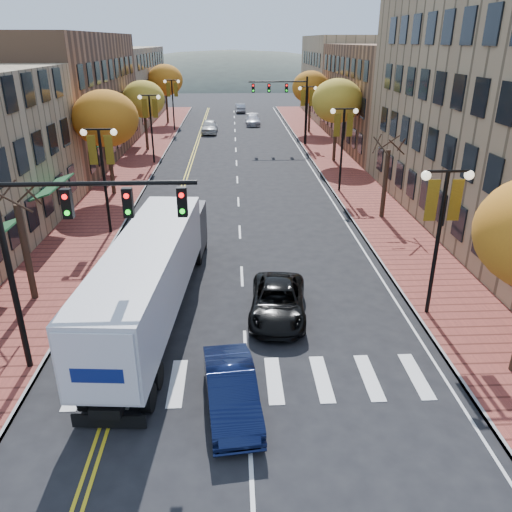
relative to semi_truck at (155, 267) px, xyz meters
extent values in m
plane|color=black|center=(3.50, -6.64, -2.10)|extent=(200.00, 200.00, 0.00)
cube|color=brown|center=(-5.50, 25.86, -2.03)|extent=(4.00, 85.00, 0.15)
cube|color=brown|center=(12.50, 25.86, -2.03)|extent=(4.00, 85.00, 0.15)
cube|color=brown|center=(-13.50, 29.36, 3.40)|extent=(12.00, 24.00, 11.00)
cube|color=#9E8966|center=(-13.50, 54.36, 2.65)|extent=(12.00, 26.00, 9.50)
cube|color=brown|center=(22.00, 35.36, 2.90)|extent=(15.00, 24.00, 10.00)
cube|color=#9E8966|center=(22.00, 57.36, 3.40)|extent=(15.00, 20.00, 11.00)
cylinder|color=#382619|center=(-5.50, 1.36, 0.15)|extent=(0.28, 0.28, 4.20)
cylinder|color=#382619|center=(-5.50, 17.36, 0.50)|extent=(0.28, 0.28, 4.90)
ellipsoid|color=orange|center=(-5.50, 17.36, 3.36)|extent=(4.48, 4.48, 3.81)
cylinder|color=#382619|center=(-5.50, 33.36, 0.32)|extent=(0.28, 0.28, 4.55)
ellipsoid|color=gold|center=(-5.50, 33.36, 2.97)|extent=(4.16, 4.16, 3.54)
cylinder|color=#382619|center=(-5.50, 51.36, 0.57)|extent=(0.28, 0.28, 5.04)
ellipsoid|color=orange|center=(-5.50, 51.36, 3.51)|extent=(4.61, 4.61, 3.92)
cylinder|color=#382619|center=(12.50, 11.36, 0.15)|extent=(0.28, 0.28, 4.20)
cylinder|color=#382619|center=(12.50, 27.36, 0.50)|extent=(0.28, 0.28, 4.90)
ellipsoid|color=gold|center=(12.50, 27.36, 3.36)|extent=(4.48, 4.48, 3.81)
cylinder|color=#382619|center=(12.50, 43.36, 0.43)|extent=(0.28, 0.28, 4.76)
ellipsoid|color=orange|center=(12.50, 43.36, 3.20)|extent=(4.35, 4.35, 3.70)
cylinder|color=black|center=(-4.00, 9.36, 0.90)|extent=(0.16, 0.16, 6.00)
cylinder|color=black|center=(-4.00, 9.36, 3.90)|extent=(1.60, 0.10, 0.10)
sphere|color=#FFF2CC|center=(-4.80, 9.36, 3.75)|extent=(0.36, 0.36, 0.36)
sphere|color=#FFF2CC|center=(-3.20, 9.36, 3.75)|extent=(0.36, 0.36, 0.36)
cube|color=gold|center=(-4.45, 9.36, 2.80)|extent=(0.45, 0.03, 1.60)
cube|color=gold|center=(-3.55, 9.36, 2.80)|extent=(0.45, 0.03, 1.60)
cylinder|color=black|center=(-4.00, 27.36, 0.90)|extent=(0.16, 0.16, 6.00)
cylinder|color=black|center=(-4.00, 27.36, 3.90)|extent=(1.60, 0.10, 0.10)
sphere|color=#FFF2CC|center=(-4.80, 27.36, 3.75)|extent=(0.36, 0.36, 0.36)
sphere|color=#FFF2CC|center=(-3.20, 27.36, 3.75)|extent=(0.36, 0.36, 0.36)
cube|color=gold|center=(-4.45, 27.36, 2.80)|extent=(0.45, 0.03, 1.60)
cube|color=gold|center=(-3.55, 27.36, 2.80)|extent=(0.45, 0.03, 1.60)
cylinder|color=black|center=(-4.00, 45.36, 0.90)|extent=(0.16, 0.16, 6.00)
cylinder|color=black|center=(-4.00, 45.36, 3.90)|extent=(1.60, 0.10, 0.10)
sphere|color=#FFF2CC|center=(-4.80, 45.36, 3.75)|extent=(0.36, 0.36, 0.36)
sphere|color=#FFF2CC|center=(-3.20, 45.36, 3.75)|extent=(0.36, 0.36, 0.36)
cube|color=gold|center=(-4.45, 45.36, 2.80)|extent=(0.45, 0.03, 1.60)
cube|color=gold|center=(-3.55, 45.36, 2.80)|extent=(0.45, 0.03, 1.60)
cylinder|color=black|center=(11.00, -0.64, 0.90)|extent=(0.16, 0.16, 6.00)
cylinder|color=black|center=(11.00, -0.64, 3.90)|extent=(1.60, 0.10, 0.10)
sphere|color=#FFF2CC|center=(10.20, -0.64, 3.75)|extent=(0.36, 0.36, 0.36)
sphere|color=#FFF2CC|center=(11.80, -0.64, 3.75)|extent=(0.36, 0.36, 0.36)
cube|color=gold|center=(10.55, -0.64, 2.80)|extent=(0.45, 0.03, 1.60)
cube|color=gold|center=(11.45, -0.64, 2.80)|extent=(0.45, 0.03, 1.60)
cylinder|color=black|center=(11.00, 17.36, 0.90)|extent=(0.16, 0.16, 6.00)
cylinder|color=black|center=(11.00, 17.36, 3.90)|extent=(1.60, 0.10, 0.10)
sphere|color=#FFF2CC|center=(10.20, 17.36, 3.75)|extent=(0.36, 0.36, 0.36)
sphere|color=#FFF2CC|center=(11.80, 17.36, 3.75)|extent=(0.36, 0.36, 0.36)
cube|color=gold|center=(10.55, 17.36, 2.80)|extent=(0.45, 0.03, 1.60)
cube|color=gold|center=(11.45, 17.36, 2.80)|extent=(0.45, 0.03, 1.60)
cylinder|color=black|center=(11.00, 35.36, 0.90)|extent=(0.16, 0.16, 6.00)
cylinder|color=black|center=(11.00, 35.36, 3.90)|extent=(1.60, 0.10, 0.10)
sphere|color=#FFF2CC|center=(10.20, 35.36, 3.75)|extent=(0.36, 0.36, 0.36)
sphere|color=#FFF2CC|center=(11.80, 35.36, 3.75)|extent=(0.36, 0.36, 0.36)
cube|color=gold|center=(10.55, 35.36, 2.80)|extent=(0.45, 0.03, 1.60)
cube|color=gold|center=(11.45, 35.36, 2.80)|extent=(0.45, 0.03, 1.60)
cylinder|color=black|center=(-3.90, -3.64, 1.40)|extent=(0.20, 0.20, 7.00)
cylinder|color=black|center=(-0.90, -3.64, 4.40)|extent=(6.00, 0.14, 0.14)
cube|color=black|center=(-1.80, -3.64, 3.80)|extent=(0.30, 0.25, 0.90)
sphere|color=#FF0C0C|center=(-1.80, -3.78, 4.05)|extent=(0.16, 0.16, 0.16)
cube|color=black|center=(0.00, -3.64, 3.80)|extent=(0.30, 0.25, 0.90)
sphere|color=#FF0C0C|center=(0.00, -3.78, 4.05)|extent=(0.16, 0.16, 0.16)
cube|color=black|center=(1.62, -3.64, 3.80)|extent=(0.30, 0.25, 0.90)
sphere|color=#FF0C0C|center=(1.62, -3.78, 4.05)|extent=(0.16, 0.16, 0.16)
cylinder|color=black|center=(10.90, 35.36, 1.40)|extent=(0.20, 0.20, 7.00)
cylinder|color=black|center=(7.90, 35.36, 4.40)|extent=(6.00, 0.14, 0.14)
cube|color=black|center=(8.80, 35.36, 3.80)|extent=(0.30, 0.25, 0.90)
sphere|color=#FF0C0C|center=(8.80, 35.22, 4.05)|extent=(0.16, 0.16, 0.16)
cube|color=black|center=(7.00, 35.36, 3.80)|extent=(0.30, 0.25, 0.90)
sphere|color=#FF0C0C|center=(7.00, 35.22, 4.05)|extent=(0.16, 0.16, 0.16)
cube|color=black|center=(5.38, 35.36, 3.80)|extent=(0.30, 0.25, 0.90)
sphere|color=#FF0C0C|center=(5.38, 35.22, 4.05)|extent=(0.16, 0.16, 0.16)
cube|color=black|center=(-0.09, -1.15, -1.34)|extent=(1.82, 11.73, 0.31)
cube|color=silver|center=(-0.09, -1.15, 0.24)|extent=(3.26, 11.85, 2.52)
cube|color=black|center=(0.48, 6.03, -0.62)|extent=(2.46, 2.87, 2.25)
cylinder|color=black|center=(-1.40, -5.74, -1.65)|extent=(0.38, 0.92, 0.90)
cylinder|color=black|center=(0.48, -5.89, -1.65)|extent=(0.38, 0.92, 0.90)
cylinder|color=black|center=(-1.32, -4.66, -1.65)|extent=(0.38, 0.92, 0.90)
cylinder|color=black|center=(0.57, -4.81, -1.65)|extent=(0.38, 0.92, 0.90)
cylinder|color=black|center=(-0.55, 5.03, -1.65)|extent=(0.38, 0.92, 0.90)
cylinder|color=black|center=(1.33, 4.88, -1.65)|extent=(0.38, 0.92, 0.90)
cylinder|color=black|center=(-0.39, 7.00, -1.65)|extent=(0.38, 0.92, 0.90)
cylinder|color=black|center=(1.49, 6.85, -1.65)|extent=(0.38, 0.92, 0.90)
imported|color=#0D1434|center=(3.00, -5.98, -1.41)|extent=(1.92, 4.33, 1.38)
imported|color=black|center=(4.89, -0.42, -1.44)|extent=(2.68, 4.97, 1.32)
imported|color=silver|center=(0.42, 43.59, -1.32)|extent=(1.96, 4.66, 1.58)
imported|color=#B6B5BE|center=(5.92, 49.70, -1.44)|extent=(1.90, 4.61, 1.34)
imported|color=#B1B1B9|center=(4.46, 62.57, -1.44)|extent=(1.68, 4.11, 1.33)
camera|label=1|loc=(3.17, -18.15, 8.27)|focal=35.00mm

